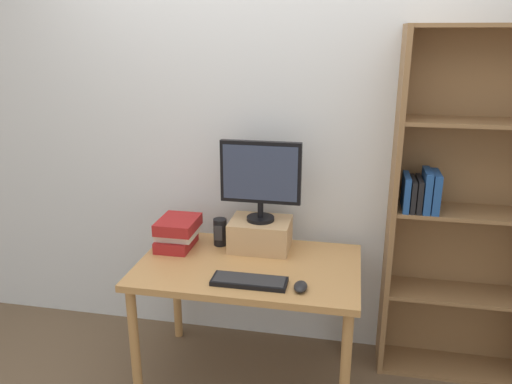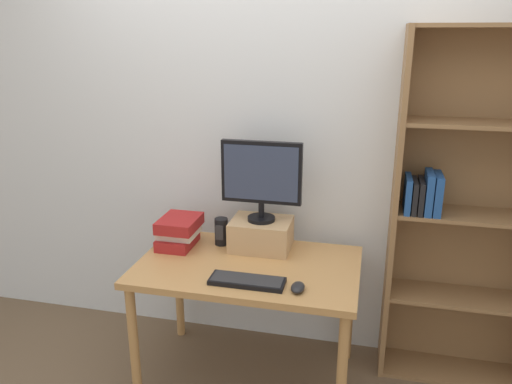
# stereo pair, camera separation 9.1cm
# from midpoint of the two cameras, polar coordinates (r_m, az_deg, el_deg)

# --- Properties ---
(ground_plane) EXTENTS (12.00, 12.00, 0.00)m
(ground_plane) POSITION_cam_midpoint_polar(r_m,az_deg,el_deg) (3.03, -1.71, -20.32)
(ground_plane) COLOR brown
(back_wall) EXTENTS (7.00, 0.08, 2.60)m
(back_wall) POSITION_cam_midpoint_polar(r_m,az_deg,el_deg) (2.91, 0.20, 6.55)
(back_wall) COLOR silver
(back_wall) RESTS_ON ground_plane
(desk) EXTENTS (1.16, 0.72, 0.71)m
(desk) POSITION_cam_midpoint_polar(r_m,az_deg,el_deg) (2.69, -1.83, -9.78)
(desk) COLOR #B7844C
(desk) RESTS_ON ground_plane
(bookshelf_unit) EXTENTS (0.82, 0.28, 1.91)m
(bookshelf_unit) POSITION_cam_midpoint_polar(r_m,az_deg,el_deg) (2.86, 21.90, -1.95)
(bookshelf_unit) COLOR olive
(bookshelf_unit) RESTS_ON ground_plane
(riser_box) EXTENTS (0.33, 0.26, 0.17)m
(riser_box) POSITION_cam_midpoint_polar(r_m,az_deg,el_deg) (2.80, -0.42, -4.84)
(riser_box) COLOR tan
(riser_box) RESTS_ON desk
(computer_monitor) EXTENTS (0.44, 0.15, 0.45)m
(computer_monitor) POSITION_cam_midpoint_polar(r_m,az_deg,el_deg) (2.68, -0.45, 1.79)
(computer_monitor) COLOR black
(computer_monitor) RESTS_ON riser_box
(keyboard) EXTENTS (0.37, 0.13, 0.02)m
(keyboard) POSITION_cam_midpoint_polar(r_m,az_deg,el_deg) (2.45, -1.84, -10.15)
(keyboard) COLOR black
(keyboard) RESTS_ON desk
(computer_mouse) EXTENTS (0.06, 0.10, 0.04)m
(computer_mouse) POSITION_cam_midpoint_polar(r_m,az_deg,el_deg) (2.39, 4.03, -10.74)
(computer_mouse) COLOR black
(computer_mouse) RESTS_ON desk
(book_stack) EXTENTS (0.21, 0.25, 0.17)m
(book_stack) POSITION_cam_midpoint_polar(r_m,az_deg,el_deg) (2.85, -9.89, -4.59)
(book_stack) COLOR maroon
(book_stack) RESTS_ON desk
(desk_speaker) EXTENTS (0.08, 0.08, 0.16)m
(desk_speaker) POSITION_cam_midpoint_polar(r_m,az_deg,el_deg) (2.85, -5.03, -4.58)
(desk_speaker) COLOR black
(desk_speaker) RESTS_ON desk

